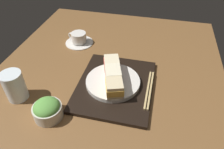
{
  "coord_description": "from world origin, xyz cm",
  "views": [
    {
      "loc": [
        -57.13,
        -17.75,
        58.87
      ],
      "look_at": [
        4.09,
        -3.28,
        5.0
      ],
      "focal_mm": 33.33,
      "sensor_mm": 36.0,
      "label": 1
    }
  ],
  "objects": [
    {
      "name": "ground_plane",
      "position": [
        0.0,
        0.0,
        -1.5
      ],
      "size": [
        140.0,
        100.0,
        3.0
      ],
      "primitive_type": "cube",
      "color": "brown"
    },
    {
      "name": "coffee_cup",
      "position": [
        30.9,
        20.89,
        2.43
      ],
      "size": [
        14.54,
        14.54,
        5.87
      ],
      "color": "silver",
      "rests_on": "ground_plane"
    },
    {
      "name": "chopsticks_pair",
      "position": [
        2.31,
        -18.56,
        1.87
      ],
      "size": [
        21.05,
        2.09,
        0.7
      ],
      "color": "tan",
      "rests_on": "serving_tray"
    },
    {
      "name": "drinking_glass",
      "position": [
        -11.48,
        30.02,
        5.81
      ],
      "size": [
        7.72,
        7.72,
        11.63
      ],
      "primitive_type": "cylinder",
      "color": "silver",
      "rests_on": "ground_plane"
    },
    {
      "name": "sandwich_near",
      "position": [
        -3.69,
        -6.0,
        6.04
      ],
      "size": [
        9.48,
        8.43,
        5.5
      ],
      "color": "beige",
      "rests_on": "sandwich_plate"
    },
    {
      "name": "sandwich_far",
      "position": [
        9.28,
        -1.95,
        5.94
      ],
      "size": [
        9.35,
        8.51,
        5.32
      ],
      "color": "beige",
      "rests_on": "sandwich_plate"
    },
    {
      "name": "serving_tray",
      "position": [
        2.68,
        -4.97,
        0.76
      ],
      "size": [
        36.06,
        29.62,
        1.52
      ],
      "primitive_type": "cube",
      "color": "black",
      "rests_on": "ground_plane"
    },
    {
      "name": "sandwich_middle",
      "position": [
        2.8,
        -3.97,
        6.1
      ],
      "size": [
        9.36,
        8.19,
        5.63
      ],
      "color": "#EFE5C1",
      "rests_on": "sandwich_plate"
    },
    {
      "name": "salad_bowl",
      "position": [
        -17.25,
        14.45,
        3.48
      ],
      "size": [
        10.12,
        10.12,
        7.28
      ],
      "color": "beige",
      "rests_on": "ground_plane"
    },
    {
      "name": "sandwich_plate",
      "position": [
        2.8,
        -3.97,
        2.4
      ],
      "size": [
        21.71,
        21.71,
        1.76
      ],
      "primitive_type": "cylinder",
      "color": "silver",
      "rests_on": "serving_tray"
    }
  ]
}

